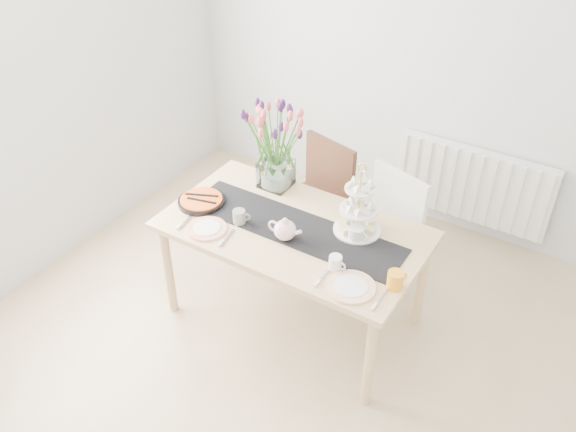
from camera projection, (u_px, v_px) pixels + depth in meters
The scene contains 16 objects.
room_shell at pixel (250, 218), 2.86m from camera, with size 4.50×4.50×4.50m.
radiator at pixel (472, 185), 4.65m from camera, with size 1.20×0.08×0.60m, color white.
dining_table at pixel (294, 237), 3.76m from camera, with size 1.60×0.90×0.75m.
chair_brown at pixel (318, 193), 4.41m from camera, with size 0.55×0.55×0.91m.
chair_white at pixel (385, 226), 4.10m from camera, with size 0.56×0.56×0.90m.
table_runner at pixel (294, 227), 3.71m from camera, with size 1.40×0.35×0.01m, color black.
tulip_vase at pixel (275, 134), 3.87m from camera, with size 0.70×0.70×0.60m.
cake_stand at pixel (358, 215), 3.61m from camera, with size 0.29×0.29×0.43m.
teapot at pixel (285, 230), 3.58m from camera, with size 0.22×0.18×0.14m, color white, non-canonical shape.
cream_jug at pixel (356, 234), 3.58m from camera, with size 0.10×0.10×0.10m, color silver.
tart_tin at pixel (201, 201), 3.91m from camera, with size 0.30×0.30×0.04m.
mug_grey at pixel (239, 217), 3.72m from camera, with size 0.08×0.08×0.09m, color gray.
mug_white at pixel (335, 263), 3.38m from camera, with size 0.08×0.08×0.09m, color silver.
mug_orange at pixel (395, 280), 3.25m from camera, with size 0.09×0.09×0.10m, color orange.
plate_left at pixel (207, 229), 3.69m from camera, with size 0.25×0.25×0.01m, color silver.
plate_right at pixel (351, 287), 3.27m from camera, with size 0.27×0.27×0.01m, color white.
Camera 1 is at (1.37, -1.86, 2.99)m, focal length 38.00 mm.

